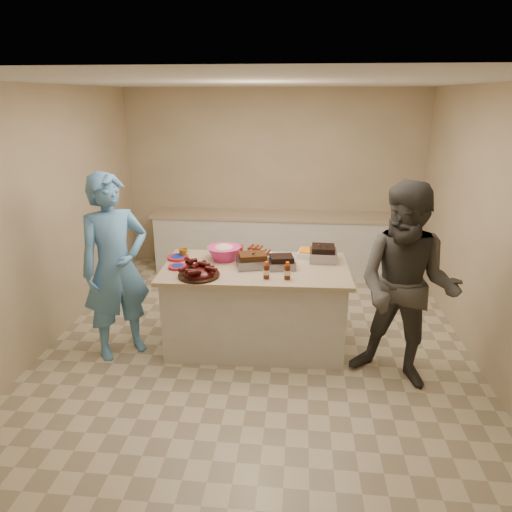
# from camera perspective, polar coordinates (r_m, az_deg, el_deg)

# --- Properties ---
(room) EXTENTS (4.50, 5.00, 2.70)m
(room) POSITION_cam_1_polar(r_m,az_deg,el_deg) (5.17, 0.27, -10.52)
(room) COLOR tan
(room) RESTS_ON ground
(back_counter) EXTENTS (3.60, 0.64, 0.90)m
(back_counter) POSITION_cam_1_polar(r_m,az_deg,el_deg) (7.00, 1.93, 1.71)
(back_counter) COLOR silver
(back_counter) RESTS_ON ground
(island) EXTENTS (1.95, 1.07, 0.91)m
(island) POSITION_cam_1_polar(r_m,az_deg,el_deg) (5.11, -0.05, -10.90)
(island) COLOR silver
(island) RESTS_ON ground
(rib_platter) EXTENTS (0.53, 0.53, 0.16)m
(rib_platter) POSITION_cam_1_polar(r_m,az_deg,el_deg) (4.51, -7.13, -2.52)
(rib_platter) COLOR #3B0806
(rib_platter) RESTS_ON island
(pulled_pork_tray) EXTENTS (0.37, 0.31, 0.10)m
(pulled_pork_tray) POSITION_cam_1_polar(r_m,az_deg,el_deg) (4.71, -0.43, -1.40)
(pulled_pork_tray) COLOR #47230F
(pulled_pork_tray) RESTS_ON island
(brisket_tray) EXTENTS (0.31, 0.27, 0.08)m
(brisket_tray) POSITION_cam_1_polar(r_m,az_deg,el_deg) (4.69, 3.18, -1.50)
(brisket_tray) COLOR black
(brisket_tray) RESTS_ON island
(roasting_pan) EXTENTS (0.29, 0.29, 0.11)m
(roasting_pan) POSITION_cam_1_polar(r_m,az_deg,el_deg) (4.94, 8.33, -0.57)
(roasting_pan) COLOR gray
(roasting_pan) RESTS_ON island
(coleslaw_bowl) EXTENTS (0.37, 0.37, 0.25)m
(coleslaw_bowl) POSITION_cam_1_polar(r_m,az_deg,el_deg) (4.93, -3.99, -0.44)
(coleslaw_bowl) COLOR #D82D7C
(coleslaw_bowl) RESTS_ON island
(sausage_plate) EXTENTS (0.41, 0.41, 0.06)m
(sausage_plate) POSITION_cam_1_polar(r_m,az_deg,el_deg) (5.05, 0.29, 0.06)
(sausage_plate) COLOR silver
(sausage_plate) RESTS_ON island
(mac_cheese_dish) EXTENTS (0.37, 0.29, 0.09)m
(mac_cheese_dish) POSITION_cam_1_polar(r_m,az_deg,el_deg) (5.04, 7.21, -0.14)
(mac_cheese_dish) COLOR orange
(mac_cheese_dish) RESTS_ON island
(bbq_bottle_a) EXTENTS (0.06, 0.06, 0.17)m
(bbq_bottle_a) POSITION_cam_1_polar(r_m,az_deg,el_deg) (4.42, 1.30, -2.84)
(bbq_bottle_a) COLOR #45180B
(bbq_bottle_a) RESTS_ON island
(bbq_bottle_b) EXTENTS (0.06, 0.06, 0.18)m
(bbq_bottle_b) POSITION_cam_1_polar(r_m,az_deg,el_deg) (4.41, 3.91, -2.91)
(bbq_bottle_b) COLOR #45180B
(bbq_bottle_b) RESTS_ON island
(mustard_bottle) EXTENTS (0.05, 0.05, 0.12)m
(mustard_bottle) POSITION_cam_1_polar(r_m,az_deg,el_deg) (4.87, -2.01, -0.70)
(mustard_bottle) COLOR yellow
(mustard_bottle) RESTS_ON island
(sauce_bowl) EXTENTS (0.13, 0.05, 0.13)m
(sauce_bowl) POSITION_cam_1_polar(r_m,az_deg,el_deg) (4.87, -0.04, -0.66)
(sauce_bowl) COLOR silver
(sauce_bowl) RESTS_ON island
(plate_stack_large) EXTENTS (0.24, 0.24, 0.03)m
(plate_stack_large) POSITION_cam_1_polar(r_m,az_deg,el_deg) (5.02, -9.73, -0.34)
(plate_stack_large) COLOR maroon
(plate_stack_large) RESTS_ON island
(plate_stack_small) EXTENTS (0.20, 0.20, 0.03)m
(plate_stack_small) POSITION_cam_1_polar(r_m,az_deg,el_deg) (4.75, -9.76, -1.48)
(plate_stack_small) COLOR maroon
(plate_stack_small) RESTS_ON island
(plastic_cup) EXTENTS (0.10, 0.10, 0.10)m
(plastic_cup) POSITION_cam_1_polar(r_m,az_deg,el_deg) (5.06, -9.04, -0.12)
(plastic_cup) COLOR #9E630A
(plastic_cup) RESTS_ON island
(basket_stack) EXTENTS (0.18, 0.14, 0.09)m
(basket_stack) POSITION_cam_1_polar(r_m,az_deg,el_deg) (5.12, -2.68, 0.32)
(basket_stack) COLOR maroon
(basket_stack) RESTS_ON island
(guest_blue) EXTENTS (1.78, 1.89, 0.46)m
(guest_blue) POSITION_cam_1_polar(r_m,az_deg,el_deg) (5.18, -16.09, -11.31)
(guest_blue) COLOR #5691C7
(guest_blue) RESTS_ON ground
(guest_gray) EXTENTS (1.65, 2.12, 0.72)m
(guest_gray) POSITION_cam_1_polar(r_m,az_deg,el_deg) (4.75, 17.02, -14.48)
(guest_gray) COLOR #484640
(guest_gray) RESTS_ON ground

